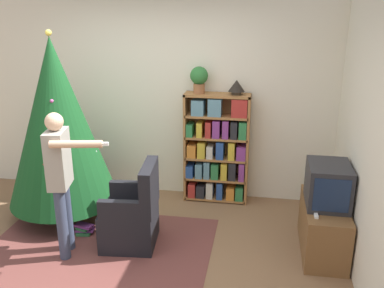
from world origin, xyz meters
TOP-DOWN VIEW (x-y plane):
  - ground_plane at (0.00, 0.00)m, footprint 14.00×14.00m
  - wall_back at (0.00, 1.90)m, footprint 8.00×0.10m
  - wall_right at (2.28, 0.00)m, footprint 0.10×8.00m
  - area_rug at (-0.33, 0.32)m, footprint 2.37×1.62m
  - bookshelf at (0.77, 1.70)m, footprint 0.82×0.26m
  - tv_stand at (2.00, 0.66)m, footprint 0.42×0.94m
  - television at (2.00, 0.66)m, footprint 0.41×0.52m
  - game_remote at (1.87, 0.38)m, footprint 0.04×0.12m
  - christmas_tree at (-1.00, 0.96)m, footprint 1.27×1.27m
  - armchair at (0.01, 0.47)m, footprint 0.62×0.61m
  - standing_person at (-0.61, 0.17)m, footprint 0.68×0.46m
  - potted_plant at (0.52, 1.70)m, footprint 0.22×0.22m
  - table_lamp at (0.98, 1.70)m, footprint 0.20×0.20m
  - book_pile_near_tree at (-0.61, 0.57)m, footprint 0.22×0.19m

SIDE VIEW (x-z plane):
  - ground_plane at x=0.00m, z-range 0.00..0.00m
  - area_rug at x=-0.33m, z-range 0.00..0.01m
  - book_pile_near_tree at x=-0.61m, z-range 0.00..0.11m
  - tv_stand at x=2.00m, z-range 0.00..0.54m
  - armchair at x=0.01m, z-range -0.14..0.78m
  - game_remote at x=1.87m, z-range 0.54..0.57m
  - bookshelf at x=0.77m, z-range 0.00..1.41m
  - television at x=2.00m, z-range 0.54..0.97m
  - standing_person at x=-0.61m, z-range 0.13..1.65m
  - christmas_tree at x=-1.00m, z-range 0.07..2.29m
  - wall_back at x=0.00m, z-range 0.00..2.60m
  - wall_right at x=2.28m, z-range 0.00..2.60m
  - table_lamp at x=0.98m, z-range 1.43..1.61m
  - potted_plant at x=0.52m, z-range 1.44..1.77m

